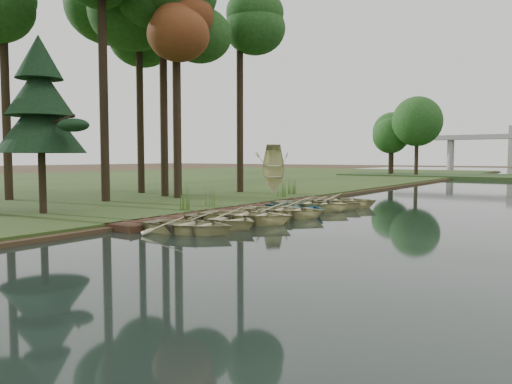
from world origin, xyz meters
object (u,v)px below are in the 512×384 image
Objects in this scene: rowboat_0 at (189,223)px; rowboat_2 at (246,214)px; boardwalk at (245,210)px; rowboat_1 at (221,217)px; pine_tree at (40,106)px; stored_rowboat at (273,188)px.

rowboat_2 is (0.16, 3.28, 0.04)m from rowboat_0.
boardwalk is 5.37m from rowboat_1.
rowboat_2 is 10.17m from pine_tree.
stored_rowboat is 16.51m from pine_tree.
boardwalk is at bearing 8.73° from rowboat_0.
rowboat_1 is 14.74m from stored_rowboat.
rowboat_0 is 0.89× the size of rowboat_2.
pine_tree is at bearing 116.30° from rowboat_1.
pine_tree is (-8.10, -0.53, 4.59)m from rowboat_0.
stored_rowboat is (-6.17, 13.39, 0.22)m from rowboat_1.
rowboat_0 is 16.48m from stored_rowboat.
rowboat_0 is 1.05× the size of stored_rowboat.
boardwalk is at bearing 51.53° from pine_tree.
pine_tree reaches higher than rowboat_1.
rowboat_0 is 3.29m from rowboat_2.
boardwalk is 2.06× the size of pine_tree.
rowboat_0 is at bearing -117.20° from stored_rowboat.
stored_rowboat reaches higher than rowboat_1.
rowboat_2 reaches higher than rowboat_1.
rowboat_1 is 1.41m from rowboat_2.
rowboat_2 is at bearing -53.94° from boardwalk.
boardwalk is 10.45m from pine_tree.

